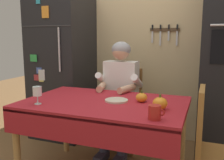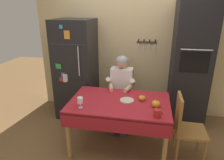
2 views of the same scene
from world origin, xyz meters
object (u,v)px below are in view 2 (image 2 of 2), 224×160
object	(u,v)px
wall_oven	(190,66)
refrigerator	(76,69)
coffee_mug	(157,113)
pumpkin_medium	(156,104)
dining_table	(119,107)
wine_glass	(80,101)
serving_tray	(127,100)
seated_person	(121,86)
pumpkin_large	(142,98)
chair_right_side	(185,125)
chair_behind_person	(122,94)

from	to	relation	value
wall_oven	refrigerator	bearing A→B (deg)	-178.86
coffee_mug	pumpkin_medium	distance (m)	0.26
dining_table	coffee_mug	xyz separation A→B (m)	(0.51, -0.32, 0.13)
wine_glass	serving_tray	bearing A→B (deg)	29.34
seated_person	serving_tray	world-z (taller)	seated_person
dining_table	coffee_mug	distance (m)	0.62
wall_oven	serving_tray	distance (m)	1.32
seated_person	wine_glass	xyz separation A→B (m)	(-0.41, -0.87, 0.11)
refrigerator	pumpkin_large	bearing A→B (deg)	-31.53
refrigerator	wine_glass	bearing A→B (deg)	-67.64
dining_table	chair_right_side	bearing A→B (deg)	-4.25
coffee_mug	wine_glass	size ratio (longest dim) A/B	0.75
refrigerator	pumpkin_medium	bearing A→B (deg)	-33.08
refrigerator	wine_glass	size ratio (longest dim) A/B	12.01
seated_person	chair_behind_person	bearing A→B (deg)	90.00
wall_oven	pumpkin_large	size ratio (longest dim) A/B	20.82
chair_behind_person	pumpkin_large	distance (m)	0.82
wine_glass	coffee_mug	bearing A→B (deg)	-2.66
pumpkin_large	wine_glass	bearing A→B (deg)	-154.15
wine_glass	pumpkin_medium	size ratio (longest dim) A/B	1.26
dining_table	wall_oven	bearing A→B (deg)	41.31
pumpkin_medium	serving_tray	distance (m)	0.42
dining_table	seated_person	distance (m)	0.61
chair_right_side	pumpkin_large	bearing A→B (deg)	163.32
dining_table	chair_right_side	xyz separation A→B (m)	(0.90, -0.07, -0.14)
dining_table	serving_tray	size ratio (longest dim) A/B	7.00
dining_table	coffee_mug	bearing A→B (deg)	-31.74
chair_behind_person	refrigerator	bearing A→B (deg)	174.16
seated_person	pumpkin_medium	distance (m)	0.88
chair_right_side	pumpkin_large	world-z (taller)	chair_right_side
refrigerator	chair_behind_person	size ratio (longest dim) A/B	1.94
chair_right_side	coffee_mug	bearing A→B (deg)	-147.22
wall_oven	coffee_mug	distance (m)	1.38
wall_oven	chair_behind_person	size ratio (longest dim) A/B	2.26
chair_behind_person	coffee_mug	size ratio (longest dim) A/B	8.23
pumpkin_large	pumpkin_medium	world-z (taller)	pumpkin_medium
chair_right_side	serving_tray	distance (m)	0.84
refrigerator	dining_table	size ratio (longest dim) A/B	1.29
wall_oven	serving_tray	world-z (taller)	wall_oven
dining_table	refrigerator	bearing A→B (deg)	137.09
refrigerator	pumpkin_medium	world-z (taller)	refrigerator
wine_glass	pumpkin_large	size ratio (longest dim) A/B	1.49
wall_oven	coffee_mug	xyz separation A→B (m)	(-0.54, -1.24, -0.26)
refrigerator	dining_table	distance (m)	1.32
coffee_mug	serving_tray	size ratio (longest dim) A/B	0.57
dining_table	pumpkin_medium	xyz separation A→B (m)	(0.50, -0.06, 0.13)
wall_oven	dining_table	xyz separation A→B (m)	(-1.05, -0.92, -0.39)
wine_glass	pumpkin_medium	distance (m)	1.00
refrigerator	pumpkin_medium	xyz separation A→B (m)	(1.45, -0.95, -0.11)
dining_table	chair_behind_person	size ratio (longest dim) A/B	1.51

